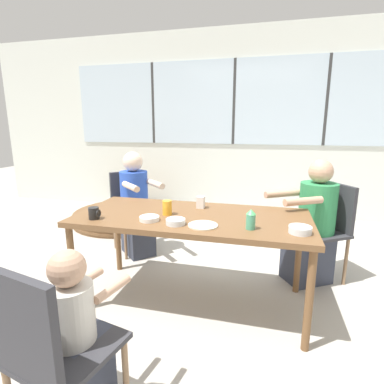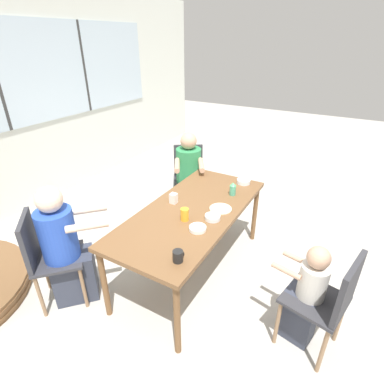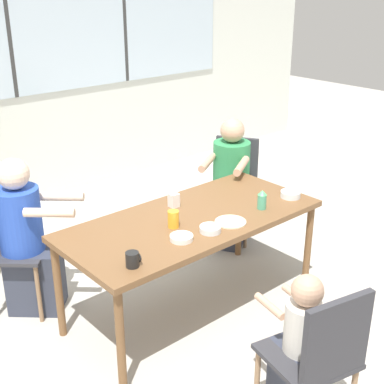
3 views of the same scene
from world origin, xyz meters
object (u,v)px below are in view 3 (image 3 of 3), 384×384
object	(u,v)px
person_toddler	(298,354)
coffee_mug	(133,259)
juice_glass	(173,219)
bowl_fruit	(290,194)
chair_for_man_blue_shirt	(234,178)
milk_carton_small	(174,200)
chair_for_toddler	(321,354)
bowl_cereal	(210,229)
person_man_blue_shirt	(230,189)
chair_for_woman_green_shirt	(3,240)
sippy_cup	(262,199)
person_woman_green_shirt	(27,243)
bowl_white_shallow	(181,238)

from	to	relation	value
person_toddler	coffee_mug	distance (m)	1.00
juice_glass	bowl_fruit	distance (m)	0.96
chair_for_man_blue_shirt	bowl_fruit	size ratio (longest dim) A/B	6.19
chair_for_man_blue_shirt	milk_carton_small	world-z (taller)	chair_for_man_blue_shirt
chair_for_toddler	bowl_cereal	xyz separation A→B (m)	(0.23, 1.02, 0.21)
coffee_mug	person_man_blue_shirt	bearing A→B (deg)	28.00
juice_glass	bowl_cereal	world-z (taller)	juice_glass
coffee_mug	milk_carton_small	bearing A→B (deg)	35.06
chair_for_woman_green_shirt	coffee_mug	distance (m)	1.20
sippy_cup	chair_for_woman_green_shirt	bearing A→B (deg)	141.93
person_toddler	juice_glass	distance (m)	1.13
person_woman_green_shirt	person_toddler	world-z (taller)	person_woman_green_shirt
person_toddler	milk_carton_small	distance (m)	1.39
coffee_mug	juice_glass	size ratio (longest dim) A/B	0.78
chair_for_woman_green_shirt	sippy_cup	size ratio (longest dim) A/B	6.50
chair_for_woman_green_shirt	person_toddler	distance (m)	2.11
sippy_cup	bowl_white_shallow	world-z (taller)	sippy_cup
chair_for_toddler	juice_glass	bearing A→B (deg)	98.16
chair_for_woman_green_shirt	chair_for_man_blue_shirt	xyz separation A→B (m)	(2.04, -0.20, 0.00)
chair_for_woman_green_shirt	milk_carton_small	xyz separation A→B (m)	(0.96, -0.67, 0.24)
person_man_blue_shirt	bowl_cereal	bearing A→B (deg)	97.56
person_woman_green_shirt	chair_for_toddler	bearing A→B (deg)	57.95
milk_carton_small	juice_glass	bearing A→B (deg)	-129.88
chair_for_toddler	milk_carton_small	size ratio (longest dim) A/B	9.05
bowl_white_shallow	bowl_cereal	xyz separation A→B (m)	(0.21, -0.03, 0.00)
milk_carton_small	chair_for_toddler	bearing A→B (deg)	-101.62
chair_for_man_blue_shirt	coffee_mug	bearing A→B (deg)	86.45
coffee_mug	bowl_white_shallow	xyz separation A→B (m)	(0.40, 0.06, -0.03)
person_woman_green_shirt	bowl_white_shallow	distance (m)	1.14
chair_for_man_blue_shirt	person_woman_green_shirt	bearing A→B (deg)	55.54
person_toddler	bowl_cereal	size ratio (longest dim) A/B	6.61
coffee_mug	bowl_white_shallow	bearing A→B (deg)	9.01
chair_for_woman_green_shirt	coffee_mug	bearing A→B (deg)	56.59
coffee_mug	bowl_white_shallow	distance (m)	0.41
person_man_blue_shirt	juice_glass	world-z (taller)	person_man_blue_shirt
juice_glass	bowl_white_shallow	world-z (taller)	juice_glass
chair_for_toddler	bowl_white_shallow	world-z (taller)	chair_for_toddler
chair_for_woman_green_shirt	chair_for_toddler	world-z (taller)	same
person_toddler	milk_carton_small	world-z (taller)	person_toddler
person_woman_green_shirt	bowl_fruit	distance (m)	1.87
person_woman_green_shirt	person_toddler	size ratio (longest dim) A/B	1.26
sippy_cup	juice_glass	distance (m)	0.66
chair_for_man_blue_shirt	juice_glass	world-z (taller)	chair_for_man_blue_shirt
coffee_mug	sippy_cup	size ratio (longest dim) A/B	0.64
chair_for_woman_green_shirt	chair_for_toddler	distance (m)	2.24
person_woman_green_shirt	bowl_cereal	bearing A→B (deg)	80.32
person_woman_green_shirt	bowl_cereal	distance (m)	1.28
person_woman_green_shirt	bowl_white_shallow	xyz separation A→B (m)	(0.56, -0.97, 0.23)
juice_glass	milk_carton_small	bearing A→B (deg)	50.12
chair_for_woman_green_shirt	bowl_white_shallow	bearing A→B (deg)	75.09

